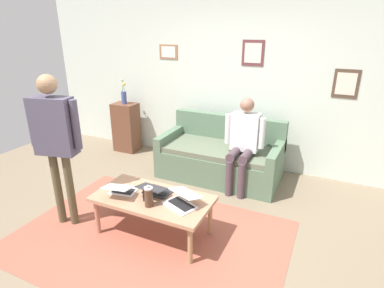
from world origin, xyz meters
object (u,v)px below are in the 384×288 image
(coffee_table, at_px, (153,201))
(flower_vase, at_px, (124,96))
(laptop_left, at_px, (122,189))
(laptop_right, at_px, (182,201))
(person_standing, at_px, (55,133))
(laptop_center, at_px, (156,190))
(couch, at_px, (221,157))
(french_press, at_px, (149,197))
(person_seated, at_px, (243,139))
(side_shelf, at_px, (126,127))

(coffee_table, xyz_separation_m, flower_vase, (1.76, -1.94, 0.60))
(coffee_table, bearing_deg, laptop_left, 11.40)
(laptop_right, height_order, person_standing, person_standing)
(laptop_center, distance_m, laptop_right, 0.36)
(couch, distance_m, laptop_center, 1.61)
(flower_vase, bearing_deg, laptop_left, 125.07)
(french_press, bearing_deg, person_seated, -107.36)
(laptop_left, relative_size, laptop_center, 1.13)
(couch, xyz_separation_m, side_shelf, (1.92, -0.28, 0.13))
(french_press, bearing_deg, laptop_right, -151.36)
(laptop_center, relative_size, flower_vase, 0.84)
(couch, distance_m, person_seated, 0.62)
(french_press, xyz_separation_m, person_seated, (-0.50, -1.60, 0.16))
(flower_vase, bearing_deg, laptop_center, 133.23)
(side_shelf, bearing_deg, person_seated, 167.60)
(side_shelf, bearing_deg, french_press, 130.83)
(person_standing, bearing_deg, laptop_center, -162.77)
(laptop_center, relative_size, french_press, 1.49)
(coffee_table, relative_size, flower_vase, 2.98)
(laptop_right, distance_m, side_shelf, 2.87)
(coffee_table, distance_m, laptop_left, 0.36)
(flower_vase, xyz_separation_m, person_standing, (-0.74, 2.19, 0.09))
(laptop_center, height_order, french_press, french_press)
(coffee_table, distance_m, person_standing, 1.26)
(french_press, xyz_separation_m, flower_vase, (1.82, -2.11, 0.45))
(flower_vase, bearing_deg, coffee_table, 132.13)
(couch, distance_m, side_shelf, 1.95)
(coffee_table, xyz_separation_m, laptop_left, (0.34, 0.07, 0.09))
(laptop_right, distance_m, person_standing, 1.52)
(laptop_center, bearing_deg, coffee_table, 91.31)
(flower_vase, distance_m, person_seated, 2.39)
(french_press, height_order, side_shelf, side_shelf)
(french_press, relative_size, person_seated, 0.19)
(couch, height_order, flower_vase, flower_vase)
(side_shelf, height_order, person_standing, person_standing)
(laptop_right, xyz_separation_m, person_seated, (-0.21, -1.44, 0.22))
(laptop_right, bearing_deg, laptop_center, -12.54)
(coffee_table, xyz_separation_m, laptop_right, (-0.35, 0.00, 0.09))
(person_standing, bearing_deg, french_press, -175.87)
(laptop_center, distance_m, flower_vase, 2.62)
(laptop_center, bearing_deg, side_shelf, -46.75)
(laptop_center, bearing_deg, french_press, 104.71)
(coffee_table, bearing_deg, laptop_right, 179.42)
(person_standing, height_order, person_seated, person_standing)
(couch, height_order, coffee_table, couch)
(laptop_left, relative_size, person_seated, 0.31)
(coffee_table, height_order, french_press, french_press)
(person_seated, bearing_deg, french_press, 72.64)
(french_press, bearing_deg, couch, -93.22)
(couch, relative_size, flower_vase, 4.18)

